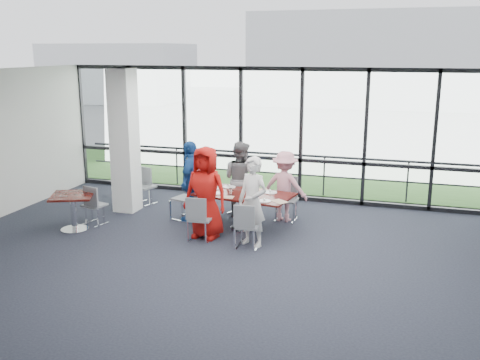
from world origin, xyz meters
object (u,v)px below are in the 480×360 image
(chair_spare_lb, at_px, (145,187))
(chair_spare_la, at_px, (94,205))
(chair_main_fr, at_px, (287,200))
(chair_main_end, at_px, (186,198))
(diner_near_left, at_px, (206,192))
(diner_near_right, at_px, (253,202))
(main_table, at_px, (244,199))
(diner_far_right, at_px, (285,186))
(chair_main_nr, at_px, (248,226))
(chair_main_fl, at_px, (240,193))
(diner_far_left, at_px, (240,179))
(chair_main_nl, at_px, (201,219))
(side_table_left, at_px, (73,201))
(structural_column, at_px, (125,141))
(diner_end, at_px, (192,181))

(chair_spare_lb, bearing_deg, chair_spare_la, 100.72)
(chair_main_fr, xyz_separation_m, chair_main_end, (-2.09, -0.60, 0.02))
(chair_main_fr, xyz_separation_m, chair_spare_la, (-3.78, -1.47, -0.03))
(diner_near_left, relative_size, diner_near_right, 1.06)
(main_table, bearing_deg, chair_main_end, -179.22)
(diner_near_left, relative_size, chair_spare_lb, 2.17)
(diner_far_right, relative_size, chair_main_nr, 1.81)
(diner_near_right, distance_m, chair_main_fl, 2.04)
(diner_near_right, relative_size, chair_main_nr, 2.02)
(diner_near_left, distance_m, chair_main_nr, 1.11)
(main_table, xyz_separation_m, diner_far_left, (-0.34, 0.81, 0.21))
(diner_near_left, relative_size, chair_main_fl, 1.91)
(chair_main_nl, distance_m, chair_main_nr, 0.98)
(side_table_left, xyz_separation_m, chair_spare_la, (0.20, 0.45, -0.21))
(structural_column, relative_size, chair_main_nr, 3.81)
(chair_main_nr, height_order, chair_spare_la, same)
(chair_main_nr, bearing_deg, main_table, 105.89)
(chair_main_nr, relative_size, chair_main_fl, 0.89)
(side_table_left, xyz_separation_m, diner_end, (2.05, 1.30, 0.24))
(side_table_left, height_order, diner_near_right, diner_near_right)
(chair_main_fl, bearing_deg, diner_near_left, 106.02)
(diner_near_left, bearing_deg, chair_main_fr, 55.59)
(diner_far_left, xyz_separation_m, chair_spare_lb, (-2.44, 0.23, -0.42))
(chair_main_fl, relative_size, chair_spare_lb, 1.14)
(chair_spare_la, bearing_deg, diner_far_right, 35.50)
(main_table, xyz_separation_m, chair_main_fr, (0.70, 0.80, -0.17))
(diner_near_left, height_order, chair_spare_la, diner_near_left)
(side_table_left, height_order, chair_main_end, chair_main_end)
(diner_near_left, bearing_deg, main_table, 56.31)
(diner_near_right, relative_size, chair_spare_lb, 2.04)
(side_table_left, xyz_separation_m, chair_main_fr, (3.98, 1.92, -0.17))
(chair_main_fr, bearing_deg, main_table, 52.86)
(diner_near_right, height_order, diner_far_right, diner_near_right)
(diner_far_right, bearing_deg, chair_main_fr, -138.95)
(diner_far_left, relative_size, chair_main_end, 1.76)
(chair_main_fl, distance_m, chair_spare_la, 3.16)
(chair_main_nr, bearing_deg, diner_near_right, 67.55)
(side_table_left, height_order, chair_main_nr, chair_main_nr)
(diner_end, distance_m, chair_main_end, 0.42)
(diner_far_left, height_order, chair_spare_lb, diner_far_left)
(side_table_left, distance_m, diner_far_right, 4.38)
(chair_main_nr, distance_m, chair_main_fr, 1.85)
(diner_near_right, xyz_separation_m, chair_spare_lb, (-3.20, 1.91, -0.43))
(chair_main_nr, relative_size, chair_main_fr, 0.92)
(structural_column, relative_size, diner_end, 1.84)
(diner_far_left, distance_m, chair_main_end, 1.26)
(main_table, xyz_separation_m, diner_far_right, (0.66, 0.78, 0.13))
(diner_near_left, xyz_separation_m, chair_main_fl, (0.19, 1.66, -0.43))
(side_table_left, xyz_separation_m, chair_main_nr, (3.65, 0.10, -0.21))
(main_table, distance_m, chair_main_nl, 1.10)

